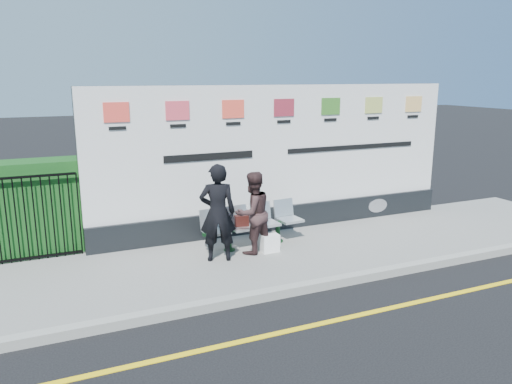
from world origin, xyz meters
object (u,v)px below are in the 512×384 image
at_px(woman_left, 218,213).
at_px(billboard, 282,168).
at_px(woman_right, 253,213).
at_px(bench, 254,235).

bearing_deg(woman_left, billboard, -129.68).
height_order(billboard, woman_right, billboard).
relative_size(bench, woman_right, 1.33).
xyz_separation_m(woman_left, woman_right, (0.71, 0.11, -0.11)).
bearing_deg(billboard, woman_left, -145.43).
relative_size(billboard, woman_right, 5.29).
bearing_deg(woman_left, woman_right, -155.51).
bearing_deg(bench, woman_left, -158.72).
relative_size(bench, woman_left, 1.17).
xyz_separation_m(billboard, woman_left, (-1.87, -1.29, -0.44)).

